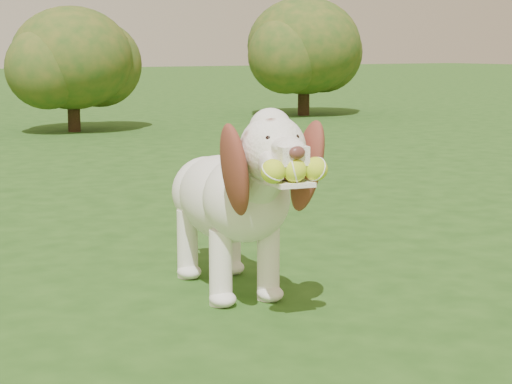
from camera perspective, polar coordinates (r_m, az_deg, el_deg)
ground at (r=3.53m, az=-0.11°, el=-7.13°), size 80.00×80.00×0.00m
dog at (r=3.51m, az=-1.49°, el=-0.08°), size 0.55×1.23×0.80m
shrub_d at (r=13.06m, az=3.23°, el=9.69°), size 1.71×1.71×1.77m
shrub_c at (r=10.71m, az=-12.17°, el=8.71°), size 1.46×1.46×1.52m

